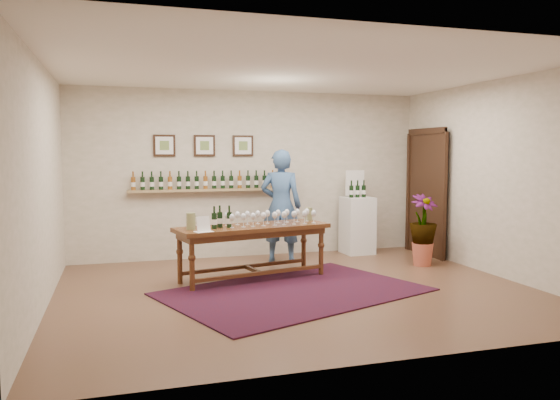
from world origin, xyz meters
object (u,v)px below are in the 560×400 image
object	(u,v)px
tasting_table	(253,234)
display_pedestal	(357,225)
potted_plant	(423,230)
person	(281,206)

from	to	relation	value
tasting_table	display_pedestal	world-z (taller)	display_pedestal
tasting_table	potted_plant	distance (m)	2.78
tasting_table	display_pedestal	bearing A→B (deg)	20.15
tasting_table	potted_plant	world-z (taller)	potted_plant
tasting_table	display_pedestal	size ratio (longest dim) A/B	2.26
potted_plant	person	bearing A→B (deg)	155.34
tasting_table	potted_plant	bearing A→B (deg)	-8.83
tasting_table	person	distance (m)	1.34
tasting_table	person	size ratio (longest dim) A/B	1.23
tasting_table	display_pedestal	xyz separation A→B (m)	(2.23, 1.40, -0.15)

